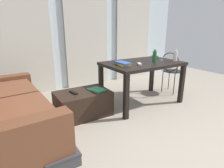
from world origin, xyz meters
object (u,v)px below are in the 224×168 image
at_px(bottle_near, 175,56).
at_px(shoebox, 62,160).
at_px(book_stack, 123,63).
at_px(scissors, 162,60).
at_px(bowl, 155,56).
at_px(wire_chair, 171,68).
at_px(craft_table, 142,68).
at_px(magazine, 97,90).
at_px(couch, 11,113).
at_px(bottle_far, 155,56).
at_px(coffee_table, 83,103).
at_px(tv_remote_primary, 74,93).
at_px(tv_remote_on_table, 139,64).

distance_m(bottle_near, shoebox, 2.58).
relative_size(book_stack, scissors, 2.97).
bearing_deg(scissors, bowl, 74.31).
height_order(wire_chair, scissors, wire_chair).
height_order(craft_table, magazine, craft_table).
bearing_deg(couch, bowl, 4.57).
distance_m(couch, bottle_far, 2.41).
height_order(coffee_table, shoebox, coffee_table).
bearing_deg(magazine, tv_remote_primary, 155.43).
xyz_separation_m(bowl, tv_remote_primary, (-1.81, -0.15, -0.39)).
relative_size(craft_table, bottle_near, 6.24).
bearing_deg(magazine, bottle_near, -24.62).
bearing_deg(book_stack, tv_remote_on_table, -28.42).
relative_size(book_stack, magazine, 1.16).
bearing_deg(bowl, shoebox, -154.37).
distance_m(coffee_table, wire_chair, 2.03).
xyz_separation_m(craft_table, book_stack, (-0.44, -0.02, 0.12)).
distance_m(wire_chair, bottle_near, 0.53).
distance_m(coffee_table, bowl, 1.78).
xyz_separation_m(bottle_near, magazine, (-1.48, 0.25, -0.45)).
distance_m(bowl, book_stack, 1.01).
bearing_deg(bottle_near, tv_remote_primary, 170.41).
distance_m(book_stack, magazine, 0.60).
height_order(tv_remote_on_table, scissors, tv_remote_on_table).
xyz_separation_m(bottle_near, tv_remote_on_table, (-0.78, 0.07, -0.08)).
bearing_deg(book_stack, coffee_table, 172.29).
distance_m(coffee_table, shoebox, 1.16).
bearing_deg(book_stack, wire_chair, 4.55).
height_order(bottle_far, bowl, bottle_far).
relative_size(couch, tv_remote_primary, 10.90).
distance_m(bottle_far, shoebox, 2.28).
distance_m(bottle_far, book_stack, 0.65).
xyz_separation_m(tv_remote_on_table, scissors, (0.66, 0.14, -0.01)).
xyz_separation_m(bottle_near, scissors, (-0.11, 0.21, -0.09)).
distance_m(craft_table, magazine, 0.94).
bearing_deg(bottle_far, craft_table, 156.91).
relative_size(bowl, tv_remote_on_table, 0.88).
bearing_deg(bowl, magazine, -171.66).
bearing_deg(tv_remote_primary, shoebox, -126.82).
xyz_separation_m(couch, craft_table, (2.15, -0.02, 0.35)).
height_order(wire_chair, bottle_near, bottle_near).
bearing_deg(book_stack, bowl, 14.79).
relative_size(bottle_near, bowl, 1.54).
bearing_deg(craft_table, shoebox, -153.87).
height_order(couch, bottle_far, bottle_far).
xyz_separation_m(tv_remote_on_table, tv_remote_primary, (-1.08, 0.24, -0.37)).
distance_m(wire_chair, shoebox, 2.87).
xyz_separation_m(coffee_table, book_stack, (0.69, -0.09, 0.59)).
bearing_deg(couch, bottle_near, -5.20).
bearing_deg(scissors, craft_table, 178.34).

